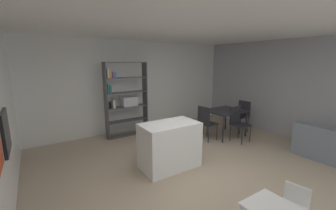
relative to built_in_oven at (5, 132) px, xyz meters
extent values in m
plane|color=tan|center=(2.84, -0.58, -1.18)|extent=(9.71, 9.71, 0.00)
cube|color=white|center=(2.84, -0.58, 1.56)|extent=(7.05, 6.36, 0.06)
cube|color=silver|center=(2.84, 2.57, 0.18)|extent=(7.05, 0.06, 2.72)
cube|color=#9E9EA3|center=(6.33, -0.58, 0.18)|extent=(0.06, 6.36, 2.72)
cube|color=black|center=(0.00, 0.00, 0.00)|extent=(0.04, 0.61, 0.58)
cube|color=white|center=(2.57, -0.13, -0.72)|extent=(1.15, 0.67, 0.92)
cube|color=#4C4C51|center=(2.00, 2.15, -0.13)|extent=(0.02, 0.30, 2.10)
cube|color=#4C4C51|center=(3.17, 2.15, -0.13)|extent=(0.02, 0.30, 2.10)
cube|color=#4C4C51|center=(2.59, 2.15, 0.91)|extent=(1.20, 0.30, 0.02)
cube|color=#4C4C51|center=(2.59, 2.15, -1.17)|extent=(1.20, 0.30, 0.02)
cube|color=#4C4C51|center=(2.59, 2.15, -0.75)|extent=(1.15, 0.30, 0.02)
cube|color=#4C4C51|center=(2.59, 2.15, -0.34)|extent=(1.15, 0.30, 0.02)
cube|color=#4C4C51|center=(2.59, 2.15, 0.07)|extent=(1.15, 0.30, 0.02)
cube|color=#4C4C51|center=(2.59, 2.15, 0.48)|extent=(1.15, 0.30, 0.02)
cube|color=#38383D|center=(2.12, 2.15, -0.24)|extent=(0.03, 0.24, 0.17)
cube|color=silver|center=(2.19, 2.15, -0.22)|extent=(0.06, 0.24, 0.22)
cube|color=#338E4C|center=(2.06, 2.15, 0.21)|extent=(0.03, 0.24, 0.25)
cube|color=#2D6BAD|center=(2.12, 2.15, 0.19)|extent=(0.05, 0.24, 0.21)
cube|color=silver|center=(2.08, 2.15, 0.62)|extent=(0.05, 0.24, 0.24)
cube|color=orange|center=(2.14, 2.15, 0.58)|extent=(0.06, 0.24, 0.17)
cube|color=#8E4793|center=(2.20, 2.15, 0.58)|extent=(0.03, 0.24, 0.17)
cube|color=#2D6BAD|center=(2.26, 2.15, 0.57)|extent=(0.06, 0.24, 0.15)
cube|color=#B7BABC|center=(2.67, 2.15, -0.20)|extent=(0.44, 0.26, 0.26)
cube|color=white|center=(2.49, -2.36, -0.67)|extent=(0.52, 0.51, 0.02)
cube|color=white|center=(2.71, -2.14, -0.93)|extent=(0.04, 0.04, 0.50)
cube|color=white|center=(2.97, -2.36, -0.88)|extent=(0.35, 0.35, 0.02)
cube|color=white|center=(3.11, -2.33, -0.74)|extent=(0.08, 0.30, 0.25)
cube|color=white|center=(3.07, -2.21, -1.04)|extent=(0.03, 0.03, 0.29)
cube|color=#232328|center=(4.93, 0.59, -0.45)|extent=(1.05, 0.89, 0.03)
cylinder|color=#232328|center=(4.46, 0.21, -0.82)|extent=(0.04, 0.04, 0.72)
cylinder|color=#232328|center=(5.39, 0.21, -0.82)|extent=(0.04, 0.04, 0.72)
cylinder|color=#232328|center=(4.46, 0.97, -0.82)|extent=(0.04, 0.04, 0.72)
cylinder|color=#232328|center=(5.39, 0.97, -0.82)|extent=(0.04, 0.04, 0.72)
cube|color=#232328|center=(4.93, 0.03, -0.72)|extent=(0.44, 0.45, 0.03)
cube|color=#232328|center=(4.91, 0.22, -0.48)|extent=(0.42, 0.05, 0.46)
cylinder|color=#232328|center=(4.76, -0.17, -0.96)|extent=(0.03, 0.03, 0.45)
cylinder|color=#232328|center=(5.11, -0.14, -0.96)|extent=(0.03, 0.03, 0.45)
cylinder|color=#232328|center=(4.74, 0.20, -0.96)|extent=(0.03, 0.03, 0.45)
cylinder|color=#232328|center=(5.09, 0.22, -0.96)|extent=(0.03, 0.03, 0.45)
cube|color=#232328|center=(4.28, 0.59, -0.72)|extent=(0.45, 0.45, 0.03)
cube|color=#232328|center=(4.10, 0.57, -0.47)|extent=(0.07, 0.41, 0.47)
cylinder|color=#232328|center=(4.47, 0.44, -0.96)|extent=(0.03, 0.03, 0.45)
cylinder|color=#232328|center=(4.44, 0.78, -0.96)|extent=(0.03, 0.03, 0.45)
cylinder|color=#232328|center=(4.13, 0.40, -0.96)|extent=(0.03, 0.03, 0.45)
cylinder|color=#232328|center=(4.09, 0.74, -0.96)|extent=(0.03, 0.03, 0.45)
cube|color=#232328|center=(5.57, 0.59, -0.70)|extent=(0.44, 0.42, 0.03)
cube|color=#232328|center=(5.77, 0.60, -0.47)|extent=(0.04, 0.41, 0.44)
cylinder|color=#232328|center=(5.38, 0.76, -0.95)|extent=(0.03, 0.03, 0.47)
cylinder|color=#232328|center=(5.39, 0.41, -0.95)|extent=(0.03, 0.03, 0.47)
cylinder|color=#232328|center=(5.75, 0.77, -0.95)|extent=(0.03, 0.03, 0.47)
cylinder|color=#232328|center=(5.76, 0.42, -0.95)|extent=(0.03, 0.03, 0.47)
cube|color=slate|center=(5.83, -1.15, -0.72)|extent=(0.67, 0.14, 0.20)
camera|label=1|loc=(0.38, -3.50, 0.94)|focal=22.78mm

